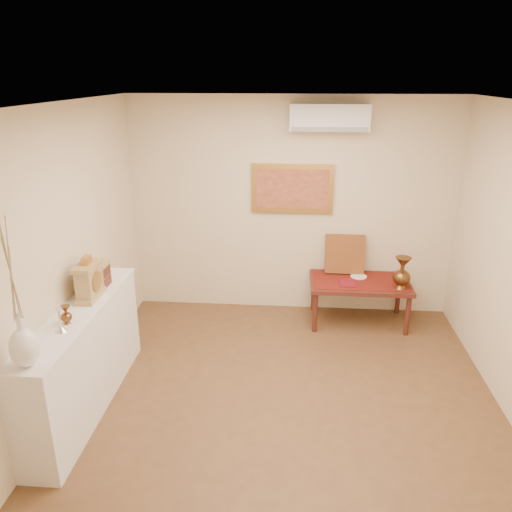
# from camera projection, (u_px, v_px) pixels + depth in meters

# --- Properties ---
(floor) EXTENTS (4.50, 4.50, 0.00)m
(floor) POSITION_uv_depth(u_px,v_px,m) (285.00, 414.00, 4.55)
(floor) COLOR brown
(floor) RESTS_ON ground
(ceiling) EXTENTS (4.50, 4.50, 0.00)m
(ceiling) POSITION_uv_depth(u_px,v_px,m) (292.00, 106.00, 3.61)
(ceiling) COLOR silver
(ceiling) RESTS_ON ground
(wall_back) EXTENTS (4.00, 0.02, 2.70)m
(wall_back) POSITION_uv_depth(u_px,v_px,m) (292.00, 208.00, 6.18)
(wall_back) COLOR beige
(wall_back) RESTS_ON ground
(wall_front) EXTENTS (4.00, 0.02, 2.70)m
(wall_front) POSITION_uv_depth(u_px,v_px,m) (276.00, 496.00, 1.97)
(wall_front) COLOR beige
(wall_front) RESTS_ON ground
(wall_left) EXTENTS (0.02, 4.50, 2.70)m
(wall_left) POSITION_uv_depth(u_px,v_px,m) (52.00, 270.00, 4.23)
(wall_left) COLOR beige
(wall_left) RESTS_ON ground
(white_vase) EXTENTS (0.20, 0.20, 1.07)m
(white_vase) POSITION_uv_depth(u_px,v_px,m) (15.00, 297.00, 3.34)
(white_vase) COLOR white
(white_vase) RESTS_ON display_ledge
(candlestick) EXTENTS (0.10, 0.10, 0.21)m
(candlestick) POSITION_uv_depth(u_px,v_px,m) (60.00, 320.00, 3.96)
(candlestick) COLOR silver
(candlestick) RESTS_ON display_ledge
(brass_urn_small) EXTENTS (0.09, 0.09, 0.21)m
(brass_urn_small) POSITION_uv_depth(u_px,v_px,m) (66.00, 312.00, 4.08)
(brass_urn_small) COLOR brown
(brass_urn_small) RESTS_ON display_ledge
(table_cloth) EXTENTS (1.14, 0.59, 0.01)m
(table_cloth) POSITION_uv_depth(u_px,v_px,m) (360.00, 281.00, 6.05)
(table_cloth) COLOR maroon
(table_cloth) RESTS_ON low_table
(brass_urn_tall) EXTENTS (0.21, 0.21, 0.47)m
(brass_urn_tall) POSITION_uv_depth(u_px,v_px,m) (402.00, 270.00, 5.75)
(brass_urn_tall) COLOR brown
(brass_urn_tall) RESTS_ON table_cloth
(plate) EXTENTS (0.20, 0.20, 0.01)m
(plate) POSITION_uv_depth(u_px,v_px,m) (359.00, 276.00, 6.15)
(plate) COLOR white
(plate) RESTS_ON table_cloth
(menu) EXTENTS (0.18, 0.25, 0.01)m
(menu) POSITION_uv_depth(u_px,v_px,m) (348.00, 283.00, 5.96)
(menu) COLOR maroon
(menu) RESTS_ON table_cloth
(cushion) EXTENTS (0.48, 0.20, 0.49)m
(cushion) POSITION_uv_depth(u_px,v_px,m) (345.00, 254.00, 6.22)
(cushion) COLOR #5A1B12
(cushion) RESTS_ON table_cloth
(display_ledge) EXTENTS (0.37, 2.02, 0.98)m
(display_ledge) POSITION_uv_depth(u_px,v_px,m) (84.00, 359.00, 4.51)
(display_ledge) COLOR white
(display_ledge) RESTS_ON floor
(mantel_clock) EXTENTS (0.17, 0.36, 0.41)m
(mantel_clock) POSITION_uv_depth(u_px,v_px,m) (89.00, 281.00, 4.52)
(mantel_clock) COLOR tan
(mantel_clock) RESTS_ON display_ledge
(wooden_chest) EXTENTS (0.16, 0.21, 0.24)m
(wooden_chest) POSITION_uv_depth(u_px,v_px,m) (100.00, 275.00, 4.78)
(wooden_chest) COLOR tan
(wooden_chest) RESTS_ON display_ledge
(low_table) EXTENTS (1.20, 0.70, 0.55)m
(low_table) POSITION_uv_depth(u_px,v_px,m) (360.00, 286.00, 6.07)
(low_table) COLOR #501F18
(low_table) RESTS_ON floor
(painting) EXTENTS (1.00, 0.06, 0.60)m
(painting) POSITION_uv_depth(u_px,v_px,m) (292.00, 189.00, 6.07)
(painting) COLOR #B9873B
(painting) RESTS_ON wall_back
(ac_unit) EXTENTS (0.90, 0.25, 0.30)m
(ac_unit) POSITION_uv_depth(u_px,v_px,m) (329.00, 118.00, 5.65)
(ac_unit) COLOR white
(ac_unit) RESTS_ON wall_back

